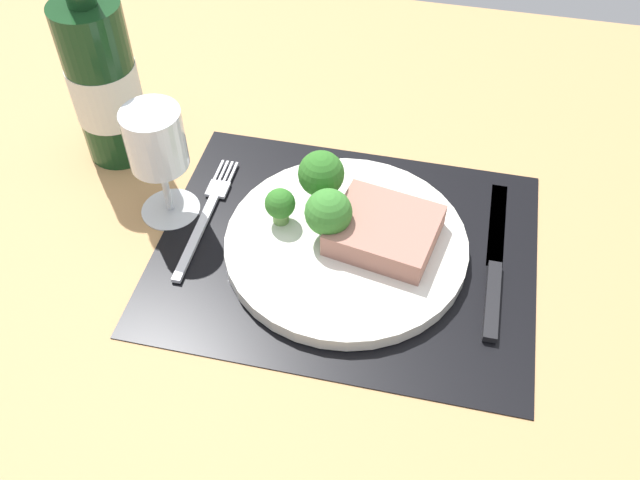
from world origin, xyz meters
TOP-DOWN VIEW (x-y plane):
  - ground_plane at (0.00, 0.00)cm, footprint 140.00×110.00cm
  - placemat at (0.00, 0.00)cm, footprint 41.17×32.71cm
  - plate at (0.00, 0.00)cm, footprint 26.43×26.43cm
  - steak at (3.93, 0.93)cm, footprint 12.42×11.35cm
  - broccoli_near_fork at (-3.92, 5.16)cm, footprint 5.15×5.15cm
  - broccoli_front_edge at (-2.01, 0.23)cm, footprint 5.07×5.07cm
  - broccoli_back_left at (-7.60, 1.22)cm, footprint 3.36×3.36cm
  - fork at (-16.59, 1.42)cm, footprint 2.40×19.20cm
  - knife at (16.09, 0.53)cm, footprint 1.80×23.00cm
  - wine_bottle at (-30.88, 10.64)cm, footprint 8.06×8.06cm
  - wine_glass at (-21.06, 1.82)cm, footprint 6.77×6.77cm

SIDE VIEW (x-z plane):
  - ground_plane at x=0.00cm, z-range -3.00..0.00cm
  - placemat at x=0.00cm, z-range 0.00..0.30cm
  - fork at x=-16.59cm, z-range 0.30..0.80cm
  - knife at x=16.09cm, z-range 0.20..1.00cm
  - plate at x=0.00cm, z-range 0.30..1.90cm
  - steak at x=3.93cm, z-range 1.90..4.76cm
  - broccoli_back_left at x=-7.60cm, z-range 2.21..6.57cm
  - broccoli_front_edge at x=-2.01cm, z-range 2.47..8.80cm
  - broccoli_near_fork at x=-3.92cm, z-range 2.55..9.35cm
  - wine_glass at x=-21.06cm, z-range 2.59..16.69cm
  - wine_bottle at x=-30.88cm, z-range -4.39..25.45cm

